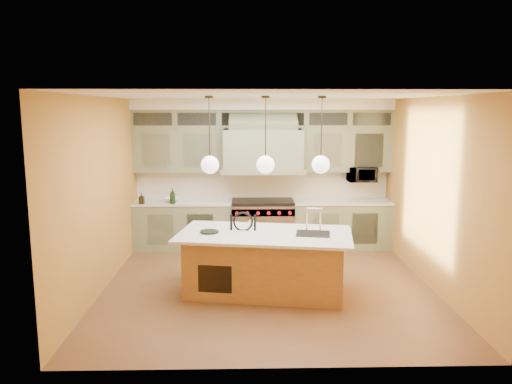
{
  "coord_description": "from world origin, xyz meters",
  "views": [
    {
      "loc": [
        -0.36,
        -7.39,
        2.71
      ],
      "look_at": [
        -0.16,
        0.7,
        1.36
      ],
      "focal_mm": 35.0,
      "sensor_mm": 36.0,
      "label": 1
    }
  ],
  "objects_px": {
    "kitchen_island": "(266,261)",
    "counter_stool": "(242,248)",
    "microwave": "(362,174)",
    "range": "(263,224)"
  },
  "relations": [
    {
      "from": "counter_stool",
      "to": "range",
      "type": "bearing_deg",
      "value": 87.35
    },
    {
      "from": "range",
      "to": "counter_stool",
      "type": "height_order",
      "value": "counter_stool"
    },
    {
      "from": "microwave",
      "to": "kitchen_island",
      "type": "bearing_deg",
      "value": -128.56
    },
    {
      "from": "microwave",
      "to": "range",
      "type": "bearing_deg",
      "value": -176.88
    },
    {
      "from": "kitchen_island",
      "to": "counter_stool",
      "type": "relative_size",
      "value": 2.24
    },
    {
      "from": "range",
      "to": "counter_stool",
      "type": "xyz_separation_m",
      "value": [
        -0.4,
        -2.41,
        0.2
      ]
    },
    {
      "from": "kitchen_island",
      "to": "counter_stool",
      "type": "bearing_deg",
      "value": -168.22
    },
    {
      "from": "range",
      "to": "microwave",
      "type": "height_order",
      "value": "microwave"
    },
    {
      "from": "kitchen_island",
      "to": "microwave",
      "type": "height_order",
      "value": "microwave"
    },
    {
      "from": "range",
      "to": "microwave",
      "type": "bearing_deg",
      "value": 3.12
    }
  ]
}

